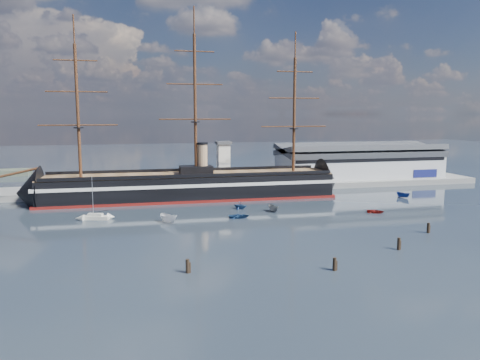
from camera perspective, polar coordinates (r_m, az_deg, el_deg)
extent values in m
plane|color=#1B2533|center=(129.04, -0.30, -3.65)|extent=(600.00, 600.00, 0.00)
cube|color=slate|center=(165.79, 0.14, -1.04)|extent=(180.00, 18.00, 2.00)
cube|color=#B7BABC|center=(185.92, 14.35, 1.88)|extent=(62.00, 20.00, 10.00)
cube|color=#3F4247|center=(185.43, 14.41, 3.60)|extent=(63.00, 21.00, 2.00)
cube|color=silver|center=(160.14, -2.03, 1.89)|extent=(4.00, 4.00, 14.00)
cube|color=#3F4247|center=(159.51, -2.05, 4.57)|extent=(5.00, 5.00, 1.00)
cube|color=black|center=(145.82, -6.14, -0.74)|extent=(88.32, 17.85, 7.00)
cube|color=silver|center=(145.64, -6.14, -0.28)|extent=(90.32, 18.13, 1.00)
cube|color=maroon|center=(146.42, -6.11, -2.15)|extent=(90.32, 18.09, 0.90)
cone|color=black|center=(147.14, -24.38, -1.46)|extent=(14.33, 15.97, 15.68)
cone|color=black|center=(158.83, 10.73, -0.23)|extent=(11.33, 15.91, 15.68)
cube|color=brown|center=(145.31, -6.16, 0.66)|extent=(88.29, 16.57, 0.40)
cube|color=black|center=(145.42, -5.38, 1.23)|extent=(10.12, 6.21, 2.50)
cylinder|color=tan|center=(145.36, -4.62, 2.63)|extent=(3.20, 3.20, 9.00)
cylinder|color=#381E0F|center=(147.55, -26.60, 0.51)|extent=(17.76, 1.07, 4.43)
cylinder|color=#381E0F|center=(143.41, -19.17, 7.86)|extent=(0.90, 0.90, 38.00)
cylinder|color=#381E0F|center=(144.43, -5.49, 9.06)|extent=(0.90, 0.90, 42.00)
cylinder|color=#381E0F|center=(152.44, 6.63, 7.86)|extent=(0.90, 0.90, 36.00)
cube|color=beige|center=(122.68, -17.21, -4.41)|extent=(7.12, 4.08, 0.91)
cube|color=beige|center=(122.53, -17.22, -4.08)|extent=(3.92, 2.54, 0.73)
cylinder|color=#B2B2B7|center=(121.68, -17.53, -1.90)|extent=(0.15, 0.15, 10.02)
imported|color=white|center=(115.03, -8.68, -5.19)|extent=(7.10, 5.64, 2.72)
imported|color=navy|center=(119.04, -0.12, -4.65)|extent=(1.66, 3.42, 1.54)
imported|color=slate|center=(126.83, 4.11, -3.88)|extent=(5.85, 2.83, 2.24)
imported|color=navy|center=(130.18, 0.01, -3.55)|extent=(6.46, 6.62, 2.37)
imported|color=maroon|center=(130.15, 16.17, -3.87)|extent=(2.44, 2.94, 1.30)
imported|color=navy|center=(156.32, 19.26, -2.04)|extent=(5.73, 3.89, 2.15)
cylinder|color=black|center=(79.56, -6.40, -11.19)|extent=(0.64, 0.64, 3.05)
cylinder|color=black|center=(81.76, 11.43, -10.77)|extent=(0.64, 0.64, 2.95)
cylinder|color=black|center=(96.85, 18.75, -8.06)|extent=(0.64, 0.64, 3.12)
cylinder|color=black|center=(112.38, 21.94, -6.01)|extent=(0.64, 0.64, 2.98)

